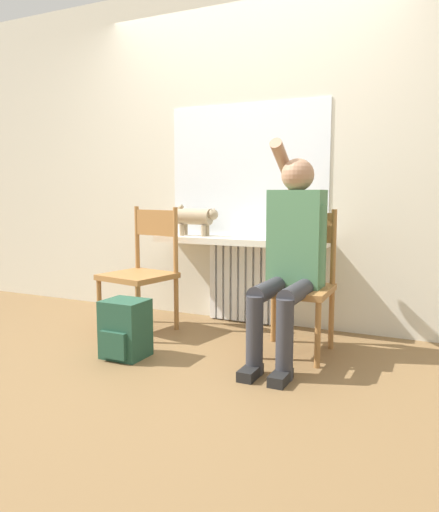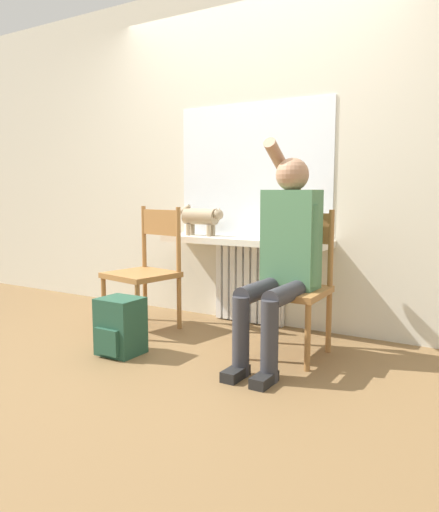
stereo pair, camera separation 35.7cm
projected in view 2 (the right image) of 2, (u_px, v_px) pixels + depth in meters
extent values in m
plane|color=brown|center=(160.00, 363.00, 3.06)|extent=(12.00, 12.00, 0.00)
cube|color=beige|center=(255.00, 153.00, 3.93)|extent=(7.00, 0.06, 2.70)
cube|color=white|center=(250.00, 283.00, 4.00)|extent=(0.59, 0.05, 0.64)
cube|color=white|center=(219.00, 281.00, 4.10)|extent=(0.05, 0.03, 0.62)
cube|color=white|center=(226.00, 281.00, 4.07)|extent=(0.05, 0.03, 0.62)
cube|color=white|center=(233.00, 282.00, 4.03)|extent=(0.05, 0.03, 0.62)
cube|color=white|center=(240.00, 283.00, 4.00)|extent=(0.05, 0.03, 0.62)
cube|color=white|center=(247.00, 284.00, 3.97)|extent=(0.05, 0.03, 0.62)
cube|color=white|center=(255.00, 284.00, 3.93)|extent=(0.05, 0.03, 0.62)
cube|color=white|center=(262.00, 285.00, 3.90)|extent=(0.05, 0.03, 0.62)
cube|color=white|center=(270.00, 286.00, 3.87)|extent=(0.05, 0.03, 0.62)
cube|color=white|center=(277.00, 287.00, 3.83)|extent=(0.05, 0.03, 0.62)
cube|color=silver|center=(243.00, 241.00, 3.86)|extent=(1.38, 0.31, 0.05)
cube|color=white|center=(253.00, 171.00, 3.92)|extent=(1.32, 0.01, 1.04)
cube|color=#9E6B38|center=(141.00, 275.00, 3.78)|extent=(0.53, 0.53, 0.04)
cylinder|color=#9E6B38|center=(104.00, 304.00, 3.79)|extent=(0.04, 0.04, 0.40)
cylinder|color=#9E6B38|center=(138.00, 312.00, 3.53)|extent=(0.04, 0.04, 0.40)
cylinder|color=#9E6B38|center=(145.00, 296.00, 4.09)|extent=(0.04, 0.04, 0.40)
cylinder|color=#9E6B38|center=(179.00, 303.00, 3.83)|extent=(0.04, 0.04, 0.40)
cylinder|color=#9E6B38|center=(144.00, 237.00, 4.03)|extent=(0.04, 0.04, 0.49)
cylinder|color=#9E6B38|center=(178.00, 240.00, 3.76)|extent=(0.04, 0.04, 0.49)
cube|color=#9E6B38|center=(160.00, 222.00, 3.88)|extent=(0.41, 0.10, 0.20)
cube|color=#9E6B38|center=(289.00, 291.00, 3.15)|extent=(0.47, 0.47, 0.04)
cylinder|color=#9E6B38|center=(246.00, 328.00, 3.11)|extent=(0.04, 0.04, 0.40)
cylinder|color=#9E6B38|center=(308.00, 338.00, 2.91)|extent=(0.04, 0.04, 0.40)
cylinder|color=#9E6B38|center=(272.00, 315.00, 3.46)|extent=(0.04, 0.04, 0.40)
cylinder|color=#9E6B38|center=(329.00, 322.00, 3.26)|extent=(0.04, 0.04, 0.40)
cylinder|color=#9E6B38|center=(273.00, 245.00, 3.39)|extent=(0.04, 0.04, 0.49)
cylinder|color=#9E6B38|center=(331.00, 248.00, 3.20)|extent=(0.04, 0.04, 0.49)
cube|color=#9E6B38|center=(301.00, 228.00, 3.28)|extent=(0.41, 0.04, 0.20)
cylinder|color=#333338|center=(260.00, 290.00, 3.01)|extent=(0.11, 0.48, 0.11)
cylinder|color=#333338|center=(288.00, 293.00, 2.92)|extent=(0.11, 0.48, 0.11)
cylinder|color=#333338|center=(241.00, 336.00, 2.83)|extent=(0.10, 0.10, 0.46)
cylinder|color=#333338|center=(269.00, 341.00, 2.74)|extent=(0.10, 0.10, 0.46)
cube|color=black|center=(235.00, 373.00, 2.81)|extent=(0.09, 0.20, 0.06)
cube|color=black|center=(264.00, 380.00, 2.72)|extent=(0.09, 0.20, 0.06)
cube|color=#4C7F56|center=(291.00, 239.00, 3.13)|extent=(0.34, 0.20, 0.62)
sphere|color=#A87A5B|center=(292.00, 175.00, 3.08)|extent=(0.21, 0.21, 0.21)
cylinder|color=#A87A5B|center=(284.00, 170.00, 3.25)|extent=(0.08, 0.50, 0.38)
cylinder|color=#4C7F56|center=(312.00, 246.00, 3.02)|extent=(0.08, 0.08, 0.49)
cylinder|color=#9E896B|center=(200.00, 216.00, 4.03)|extent=(0.29, 0.13, 0.13)
sphere|color=#9E896B|center=(218.00, 215.00, 3.95)|extent=(0.08, 0.08, 0.08)
cone|color=#9E896B|center=(217.00, 210.00, 3.92)|extent=(0.03, 0.03, 0.03)
cone|color=#9E896B|center=(220.00, 210.00, 3.96)|extent=(0.03, 0.03, 0.03)
cylinder|color=#9E896B|center=(209.00, 231.00, 3.97)|extent=(0.04, 0.04, 0.09)
cylinder|color=#9E896B|center=(213.00, 230.00, 4.02)|extent=(0.04, 0.04, 0.09)
cylinder|color=#9E896B|center=(188.00, 230.00, 4.07)|extent=(0.04, 0.04, 0.09)
cylinder|color=#9E896B|center=(193.00, 229.00, 4.13)|extent=(0.04, 0.04, 0.09)
cylinder|color=#9E896B|center=(181.00, 212.00, 4.13)|extent=(0.19, 0.03, 0.13)
cube|color=#234C38|center=(121.00, 326.00, 3.23)|extent=(0.26, 0.23, 0.37)
cube|color=#234C38|center=(106.00, 342.00, 3.13)|extent=(0.18, 0.03, 0.17)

